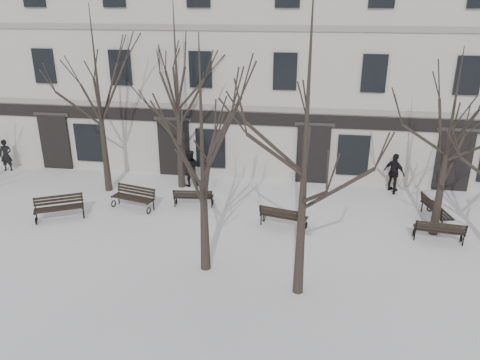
% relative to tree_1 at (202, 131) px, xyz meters
% --- Properties ---
extents(ground, '(100.00, 100.00, 0.00)m').
position_rel_tree_1_xyz_m(ground, '(-0.07, 0.67, -4.80)').
color(ground, white).
rests_on(ground, ground).
extents(building, '(40.40, 10.20, 11.40)m').
position_rel_tree_1_xyz_m(building, '(-0.07, 13.63, 0.72)').
color(building, '#B4B0A7').
rests_on(building, ground).
extents(tree_1, '(5.37, 5.37, 7.67)m').
position_rel_tree_1_xyz_m(tree_1, '(0.00, 0.00, 0.00)').
color(tree_1, black).
rests_on(tree_1, ground).
extents(tree_2, '(6.32, 6.32, 9.02)m').
position_rel_tree_1_xyz_m(tree_2, '(3.14, -0.87, 0.85)').
color(tree_2, black).
rests_on(tree_2, ground).
extents(tree_4, '(5.86, 5.86, 8.37)m').
position_rel_tree_1_xyz_m(tree_4, '(-6.11, 6.06, 0.44)').
color(tree_4, black).
rests_on(tree_4, ground).
extents(tree_5, '(6.01, 6.01, 8.59)m').
position_rel_tree_1_xyz_m(tree_5, '(-2.79, 7.04, 0.57)').
color(tree_5, black).
rests_on(tree_5, ground).
extents(tree_6, '(4.95, 4.95, 7.07)m').
position_rel_tree_1_xyz_m(tree_6, '(8.19, 3.82, -0.38)').
color(tree_6, black).
rests_on(tree_6, ground).
extents(bench_0, '(2.01, 1.49, 0.98)m').
position_rel_tree_1_xyz_m(bench_0, '(-6.82, 2.81, -4.27)').
color(bench_0, black).
rests_on(bench_0, ground).
extents(bench_1, '(1.96, 1.08, 0.94)m').
position_rel_tree_1_xyz_m(bench_1, '(2.38, 3.42, -4.28)').
color(bench_1, black).
rests_on(bench_1, ground).
extents(bench_2, '(1.85, 0.84, 0.90)m').
position_rel_tree_1_xyz_m(bench_2, '(8.21, 3.15, -4.31)').
color(bench_2, black).
rests_on(bench_2, ground).
extents(bench_3, '(2.02, 1.15, 0.97)m').
position_rel_tree_1_xyz_m(bench_3, '(-4.16, 4.30, -4.27)').
color(bench_3, black).
rests_on(bench_3, ground).
extents(bench_4, '(1.76, 0.79, 0.86)m').
position_rel_tree_1_xyz_m(bench_4, '(-1.64, 4.83, -4.33)').
color(bench_4, black).
rests_on(bench_4, ground).
extents(bench_5, '(1.08, 1.99, 0.96)m').
position_rel_tree_1_xyz_m(bench_5, '(8.46, 4.98, -4.28)').
color(bench_5, black).
rests_on(bench_5, ground).
extents(bollard_a, '(0.13, 0.13, 1.04)m').
position_rel_tree_1_xyz_m(bollard_a, '(-1.84, 7.49, -4.24)').
color(bollard_a, black).
rests_on(bollard_a, ground).
extents(bollard_b, '(0.14, 0.14, 1.08)m').
position_rel_tree_1_xyz_m(bollard_b, '(7.26, 7.64, -4.22)').
color(bollard_b, black).
rests_on(bollard_b, ground).
extents(pedestrian_a, '(0.70, 0.54, 1.69)m').
position_rel_tree_1_xyz_m(pedestrian_a, '(-12.51, 7.82, -4.80)').
color(pedestrian_a, black).
rests_on(pedestrian_a, ground).
extents(pedestrian_b, '(1.03, 0.90, 1.79)m').
position_rel_tree_1_xyz_m(pedestrian_b, '(-2.40, 7.23, -4.80)').
color(pedestrian_b, black).
rests_on(pedestrian_b, ground).
extents(pedestrian_c, '(1.11, 1.06, 1.85)m').
position_rel_tree_1_xyz_m(pedestrian_c, '(7.24, 8.05, -4.80)').
color(pedestrian_c, black).
rests_on(pedestrian_c, ground).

